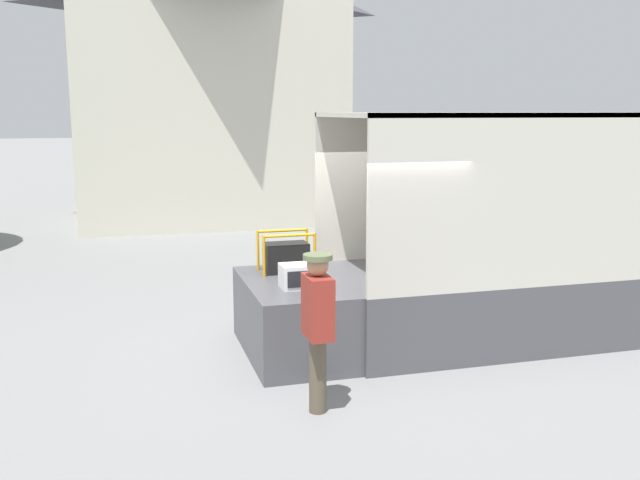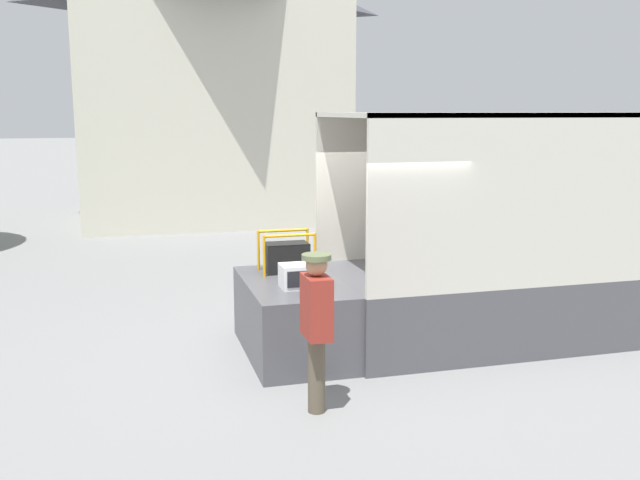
{
  "view_description": "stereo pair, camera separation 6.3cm",
  "coord_description": "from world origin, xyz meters",
  "views": [
    {
      "loc": [
        -2.66,
        -8.52,
        3.06
      ],
      "look_at": [
        -0.3,
        -0.2,
        1.5
      ],
      "focal_mm": 40.0,
      "sensor_mm": 36.0,
      "label": 1
    },
    {
      "loc": [
        -2.6,
        -8.54,
        3.06
      ],
      "look_at": [
        -0.3,
        -0.2,
        1.5
      ],
      "focal_mm": 40.0,
      "sensor_mm": 36.0,
      "label": 2
    }
  ],
  "objects": [
    {
      "name": "tailgate_deck",
      "position": [
        -0.6,
        0.0,
        0.47
      ],
      "size": [
        1.2,
        2.11,
        0.95
      ],
      "primitive_type": "cube",
      "color": "#4C4C51",
      "rests_on": "ground"
    },
    {
      "name": "house_backdrop",
      "position": [
        -0.16,
        12.54,
        4.06
      ],
      "size": [
        7.38,
        6.31,
        7.97
      ],
      "color": "beige",
      "rests_on": "ground"
    },
    {
      "name": "box_truck",
      "position": [
        3.78,
        0.01,
        0.92
      ],
      "size": [
        6.66,
        2.23,
        3.05
      ],
      "color": "navy",
      "rests_on": "ground"
    },
    {
      "name": "ground_plane",
      "position": [
        0.0,
        0.0,
        0.0
      ],
      "size": [
        160.0,
        160.0,
        0.0
      ],
      "primitive_type": "plane",
      "color": "gray"
    },
    {
      "name": "portable_generator",
      "position": [
        -0.54,
        0.55,
        1.15
      ],
      "size": [
        0.72,
        0.44,
        0.54
      ],
      "color": "black",
      "rests_on": "tailgate_deck"
    },
    {
      "name": "microwave",
      "position": [
        -0.57,
        -0.34,
        1.09
      ],
      "size": [
        0.51,
        0.35,
        0.29
      ],
      "color": "white",
      "rests_on": "tailgate_deck"
    },
    {
      "name": "worker_person",
      "position": [
        -0.79,
        -1.84,
        1.02
      ],
      "size": [
        0.3,
        0.44,
        1.66
      ],
      "color": "brown",
      "rests_on": "ground"
    }
  ]
}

